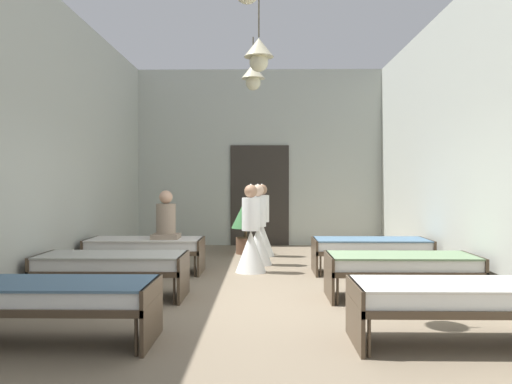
{
  "coord_description": "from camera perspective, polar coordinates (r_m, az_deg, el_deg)",
  "views": [
    {
      "loc": [
        0.1,
        -6.69,
        1.49
      ],
      "look_at": [
        0.0,
        -0.08,
        1.38
      ],
      "focal_mm": 36.44,
      "sensor_mm": 36.0,
      "label": 1
    }
  ],
  "objects": [
    {
      "name": "bed_left_row_2",
      "position": [
        8.88,
        -12.03,
        -5.87
      ],
      "size": [
        1.9,
        0.84,
        0.57
      ],
      "color": "#473828",
      "rests_on": "ground"
    },
    {
      "name": "bed_right_row_1",
      "position": [
        7.01,
        15.65,
        -7.73
      ],
      "size": [
        1.9,
        0.84,
        0.57
      ],
      "color": "#473828",
      "rests_on": "ground"
    },
    {
      "name": "nurse_mid_aisle",
      "position": [
        8.73,
        -0.57,
        -5.37
      ],
      "size": [
        0.52,
        0.52,
        1.49
      ],
      "rotation": [
        0.0,
        0.0,
        4.75
      ],
      "color": "white",
      "rests_on": "ground"
    },
    {
      "name": "nurse_far_aisle",
      "position": [
        10.65,
        0.65,
        -4.22
      ],
      "size": [
        0.52,
        0.52,
        1.49
      ],
      "rotation": [
        0.0,
        0.0,
        0.47
      ],
      "color": "white",
      "rests_on": "ground"
    },
    {
      "name": "bed_left_row_1",
      "position": [
        7.06,
        -15.51,
        -7.66
      ],
      "size": [
        1.9,
        0.84,
        0.57
      ],
      "color": "#473828",
      "rests_on": "ground"
    },
    {
      "name": "patient_seated_primary",
      "position": [
        8.73,
        -9.86,
        -3.14
      ],
      "size": [
        0.44,
        0.44,
        0.8
      ],
      "color": "gray",
      "rests_on": "bed_left_row_2"
    },
    {
      "name": "bed_left_row_0",
      "position": [
        5.29,
        -21.42,
        -10.6
      ],
      "size": [
        1.9,
        0.84,
        0.57
      ],
      "color": "#473828",
      "rests_on": "ground"
    },
    {
      "name": "room_shell",
      "position": [
        7.99,
        0.14,
        5.48
      ],
      "size": [
        6.24,
        11.74,
        4.22
      ],
      "color": "#B2B7AD",
      "rests_on": "ground"
    },
    {
      "name": "nurse_near_aisle",
      "position": [
        9.52,
        0.2,
        -4.84
      ],
      "size": [
        0.52,
        0.52,
        1.49
      ],
      "rotation": [
        0.0,
        0.0,
        3.5
      ],
      "color": "white",
      "rests_on": "ground"
    },
    {
      "name": "potted_plant",
      "position": [
        10.98,
        -1.13,
        -3.08
      ],
      "size": [
        0.61,
        0.61,
        1.17
      ],
      "color": "brown",
      "rests_on": "ground"
    },
    {
      "name": "ground_plane",
      "position": [
        6.87,
        0.01,
        -12.01
      ],
      "size": [
        6.44,
        12.14,
        0.1
      ],
      "primitive_type": "cube",
      "color": "#7A6B56"
    },
    {
      "name": "bed_right_row_0",
      "position": [
        5.22,
        21.08,
        -10.76
      ],
      "size": [
        1.9,
        0.84,
        0.57
      ],
      "color": "#473828",
      "rests_on": "ground"
    },
    {
      "name": "bed_right_row_2",
      "position": [
        8.84,
        12.49,
        -5.9
      ],
      "size": [
        1.9,
        0.84,
        0.57
      ],
      "color": "#473828",
      "rests_on": "ground"
    }
  ]
}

